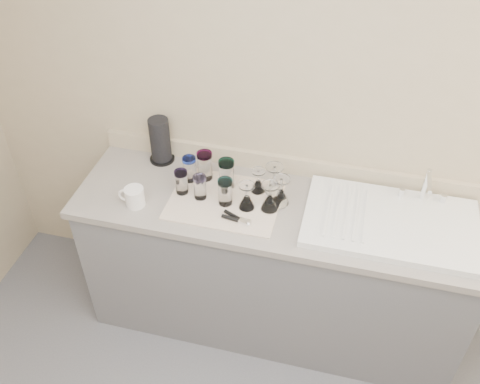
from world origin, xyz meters
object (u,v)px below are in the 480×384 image
(tumbler_purple, at_px, (226,174))
(tumbler_lavender, at_px, (225,192))
(can_opener, at_px, (237,219))
(tumbler_cyan, at_px, (205,165))
(goblet_front_left, at_px, (247,200))
(tumbler_magenta, at_px, (181,182))
(goblet_back_left, at_px, (258,184))
(sink_unit, at_px, (391,222))
(goblet_extra, at_px, (281,195))
(white_mug, at_px, (134,197))
(tumbler_teal, at_px, (190,169))
(goblet_back_right, at_px, (274,183))
(tumbler_blue, at_px, (200,187))
(paper_towel_roll, at_px, (160,141))
(goblet_front_right, at_px, (270,200))

(tumbler_purple, xyz_separation_m, tumbler_lavender, (0.03, -0.13, -0.01))
(tumbler_purple, distance_m, can_opener, 0.27)
(tumbler_cyan, distance_m, tumbler_purple, 0.13)
(tumbler_lavender, bearing_deg, goblet_front_left, -2.14)
(tumbler_magenta, bearing_deg, goblet_back_left, 15.99)
(sink_unit, relative_size, tumbler_cyan, 5.13)
(tumbler_lavender, relative_size, goblet_extra, 0.94)
(tumbler_purple, relative_size, tumbler_magenta, 1.22)
(tumbler_lavender, xyz_separation_m, white_mug, (-0.44, -0.11, -0.03))
(tumbler_teal, relative_size, can_opener, 0.93)
(goblet_back_right, bearing_deg, goblet_back_left, -170.78)
(tumbler_teal, height_order, tumbler_blue, tumbler_teal)
(goblet_back_left, bearing_deg, paper_towel_roll, 166.60)
(goblet_front_left, xyz_separation_m, goblet_front_right, (0.11, 0.02, 0.00))
(tumbler_purple, distance_m, goblet_front_right, 0.28)
(tumbler_purple, distance_m, goblet_back_left, 0.17)
(tumbler_cyan, relative_size, tumbler_magenta, 1.20)
(sink_unit, xyz_separation_m, goblet_extra, (-0.54, 0.02, 0.04))
(sink_unit, bearing_deg, paper_towel_roll, 169.85)
(sink_unit, height_order, tumbler_teal, sink_unit)
(goblet_front_right, xyz_separation_m, paper_towel_roll, (-0.66, 0.26, 0.07))
(tumbler_magenta, distance_m, white_mug, 0.25)
(goblet_back_left, distance_m, goblet_back_right, 0.08)
(tumbler_magenta, bearing_deg, tumbler_lavender, -6.49)
(goblet_back_right, bearing_deg, tumbler_lavender, -145.65)
(tumbler_cyan, relative_size, goblet_front_right, 1.04)
(tumbler_magenta, bearing_deg, goblet_extra, 4.82)
(tumbler_cyan, xyz_separation_m, can_opener, (0.24, -0.28, -0.07))
(tumbler_magenta, distance_m, can_opener, 0.35)
(goblet_extra, height_order, white_mug, goblet_extra)
(tumbler_blue, xyz_separation_m, goblet_back_right, (0.35, 0.13, -0.01))
(goblet_back_right, distance_m, goblet_front_right, 0.13)
(tumbler_lavender, relative_size, goblet_front_left, 1.02)
(tumbler_teal, bearing_deg, goblet_extra, -7.35)
(sink_unit, distance_m, goblet_extra, 0.55)
(goblet_back_left, bearing_deg, tumbler_cyan, 173.35)
(tumbler_teal, distance_m, goblet_front_right, 0.47)
(tumbler_teal, xyz_separation_m, can_opener, (0.31, -0.24, -0.06))
(goblet_extra, distance_m, paper_towel_roll, 0.73)
(goblet_extra, bearing_deg, goblet_front_left, -154.58)
(goblet_back_left, relative_size, goblet_back_right, 0.80)
(goblet_front_right, bearing_deg, sink_unit, 3.29)
(goblet_front_right, distance_m, paper_towel_roll, 0.71)
(tumbler_magenta, height_order, goblet_front_left, goblet_front_left)
(goblet_back_right, bearing_deg, tumbler_blue, -158.91)
(goblet_back_left, bearing_deg, sink_unit, -7.32)
(tumbler_purple, height_order, tumbler_blue, tumbler_purple)
(goblet_back_left, bearing_deg, can_opener, -101.74)
(tumbler_magenta, xyz_separation_m, goblet_front_left, (0.35, -0.03, -0.02))
(tumbler_cyan, height_order, tumbler_magenta, tumbler_cyan)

